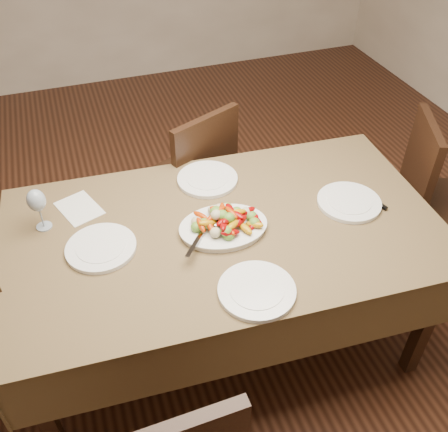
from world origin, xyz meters
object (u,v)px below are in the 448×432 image
dining_table (224,287)px  plate_right (349,202)px  chair_right (445,203)px  plate_left (101,248)px  wine_glass (39,208)px  plate_far (207,179)px  serving_platter (223,228)px  plate_near (257,291)px  chair_far (185,179)px

dining_table → plate_right: 0.70m
chair_right → plate_left: chair_right is taller
dining_table → wine_glass: wine_glass is taller
plate_right → plate_far: 0.66m
serving_platter → wine_glass: wine_glass is taller
plate_far → plate_near: bearing=-92.9°
plate_far → chair_right: bearing=-10.9°
chair_far → plate_far: chair_far is taller
chair_far → plate_left: (-0.54, -0.73, 0.29)m
wine_glass → plate_far: bearing=6.6°
dining_table → serving_platter: serving_platter is taller
chair_right → plate_left: size_ratio=3.37×
wine_glass → plate_right: bearing=-12.4°
plate_left → serving_platter: bearing=-6.0°
chair_right → wine_glass: (-2.01, 0.16, 0.39)m
dining_table → chair_right: size_ratio=1.94×
chair_far → chair_right: size_ratio=1.00×
plate_left → wine_glass: wine_glass is taller
plate_left → wine_glass: size_ratio=1.38×
chair_right → plate_near: (-1.29, -0.47, 0.29)m
serving_platter → plate_right: 0.59m
dining_table → wine_glass: size_ratio=8.98×
serving_platter → plate_left: size_ratio=1.27×
chair_far → serving_platter: 0.83m
wine_glass → dining_table: bearing=-19.1°
plate_far → plate_near: same height
dining_table → plate_far: size_ratio=6.47×
plate_near → wine_glass: wine_glass is taller
serving_platter → plate_far: (0.04, 0.35, -0.00)m
plate_far → plate_right: bearing=-34.2°
plate_right → plate_near: 0.67m
serving_platter → plate_far: 0.36m
dining_table → chair_far: chair_far is taller
plate_near → wine_glass: bearing=138.7°
chair_right → plate_left: bearing=115.5°
chair_right → wine_glass: size_ratio=4.64×
plate_left → plate_near: (0.51, -0.41, 0.00)m
serving_platter → plate_near: serving_platter is taller
plate_right → plate_near: size_ratio=0.98×
plate_left → plate_far: 0.62m
plate_right → plate_near: bearing=-149.4°
chair_right → wine_glass: 2.05m
serving_platter → plate_left: (-0.50, 0.05, -0.00)m
plate_right → wine_glass: wine_glass is taller
serving_platter → dining_table: bearing=63.2°
plate_near → plate_left: bearing=140.9°
plate_far → plate_near: size_ratio=0.98×
chair_right → serving_platter: 1.34m
plate_right → dining_table: bearing=176.6°
dining_table → chair_far: 0.77m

